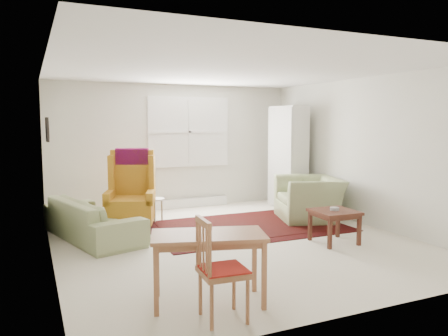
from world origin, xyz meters
name	(u,v)px	position (x,y,z in m)	size (l,w,h in m)	color
room	(228,155)	(0.02, 0.21, 1.26)	(5.04, 5.54, 2.51)	beige
rug	(246,226)	(0.56, 0.63, 0.02)	(3.19, 2.05, 0.03)	black
sofa	(92,211)	(-1.88, 0.96, 0.41)	(2.05, 0.80, 0.83)	#889463
armchair	(309,194)	(1.85, 0.70, 0.46)	(1.18, 1.03, 0.92)	#889463
wingback_chair	(130,189)	(-1.22, 1.34, 0.66)	(0.76, 0.80, 1.31)	#AF771B
coffee_table	(334,226)	(1.29, -0.74, 0.24)	(0.59, 0.59, 0.48)	#472015
stool	(156,210)	(-0.71, 1.67, 0.21)	(0.31, 0.31, 0.42)	white
cabinet	(288,157)	(2.10, 1.79, 1.03)	(0.43, 0.83, 2.07)	silver
desk	(209,268)	(-1.18, -1.96, 0.34)	(1.08, 0.54, 0.69)	#A06740
desk_chair	(223,269)	(-1.19, -2.35, 0.46)	(0.40, 0.40, 0.92)	#A06740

